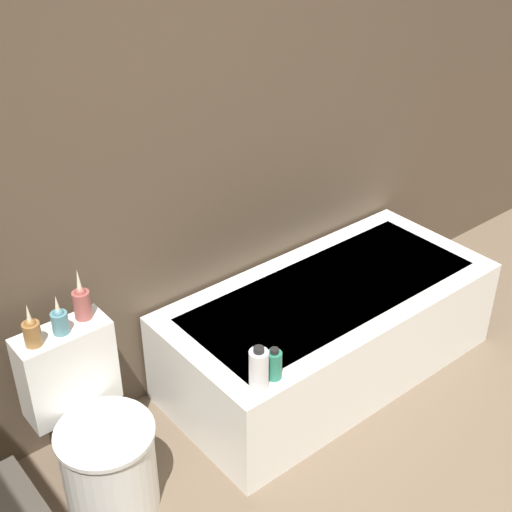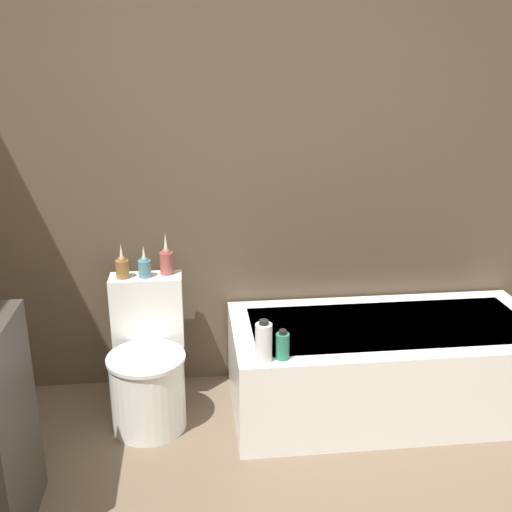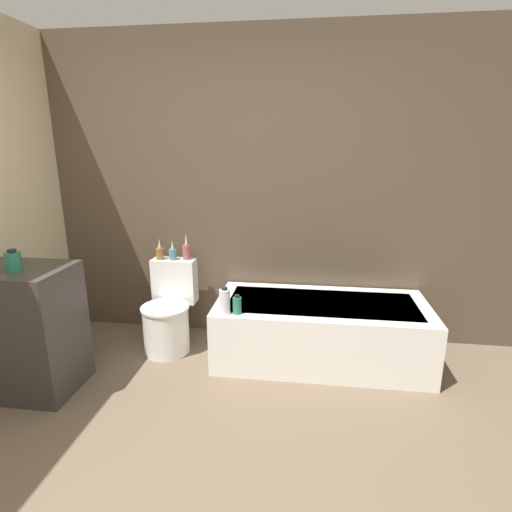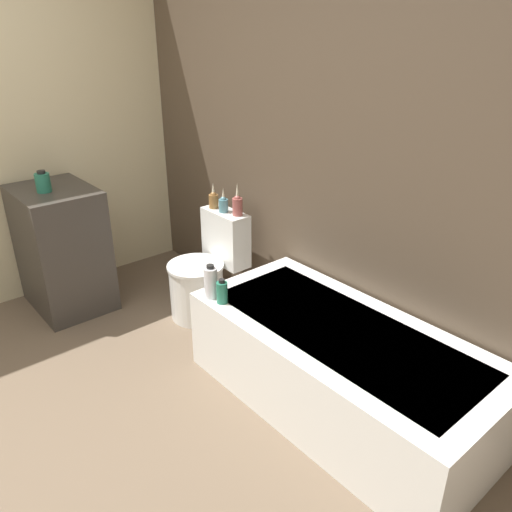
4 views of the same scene
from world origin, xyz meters
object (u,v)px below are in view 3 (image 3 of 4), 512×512
object	(u,v)px
vase_silver	(173,253)
vase_bronze	(187,251)
soap_bottle_glass	(13,261)
vase_gold	(160,252)
shampoo_bottle_tall	(225,301)
shampoo_bottle_short	(237,305)
toilet	(169,314)
bathtub	(320,330)

from	to	relation	value
vase_silver	vase_bronze	distance (m)	0.12
soap_bottle_glass	vase_silver	size ratio (longest dim) A/B	0.84
vase_gold	vase_silver	size ratio (longest dim) A/B	1.07
soap_bottle_glass	shampoo_bottle_tall	xyz separation A→B (m)	(1.28, 0.43, -0.38)
shampoo_bottle_short	toilet	bearing A→B (deg)	153.31
bathtub	shampoo_bottle_short	world-z (taller)	shampoo_bottle_short
soap_bottle_glass	shampoo_bottle_short	distance (m)	1.50
vase_silver	vase_bronze	world-z (taller)	vase_bronze
vase_silver	shampoo_bottle_tall	world-z (taller)	vase_silver
vase_gold	shampoo_bottle_short	bearing A→B (deg)	-33.40
toilet	shampoo_bottle_tall	distance (m)	0.71
shampoo_bottle_tall	shampoo_bottle_short	bearing A→B (deg)	7.05
vase_gold	shampoo_bottle_tall	world-z (taller)	vase_gold
vase_gold	shampoo_bottle_short	world-z (taller)	vase_gold
shampoo_bottle_short	vase_bronze	bearing A→B (deg)	134.88
soap_bottle_glass	vase_bronze	world-z (taller)	soap_bottle_glass
shampoo_bottle_tall	shampoo_bottle_short	xyz separation A→B (m)	(0.09, 0.01, -0.03)
vase_bronze	shampoo_bottle_tall	bearing A→B (deg)	-50.90
vase_silver	toilet	bearing A→B (deg)	-90.00
toilet	vase_silver	distance (m)	0.52
vase_gold	shampoo_bottle_tall	size ratio (longest dim) A/B	0.90
toilet	shampoo_bottle_short	bearing A→B (deg)	-26.69
vase_bronze	toilet	bearing A→B (deg)	-118.01
bathtub	vase_gold	xyz separation A→B (m)	(-1.38, 0.20, 0.55)
vase_bronze	shampoo_bottle_tall	distance (m)	0.74
soap_bottle_glass	vase_bronze	bearing A→B (deg)	49.49
toilet	vase_silver	size ratio (longest dim) A/B	4.24
vase_bronze	shampoo_bottle_short	size ratio (longest dim) A/B	1.55
vase_gold	toilet	bearing A→B (deg)	-57.33
soap_bottle_glass	vase_bronze	xyz separation A→B (m)	(0.84, 0.98, -0.15)
bathtub	vase_bronze	world-z (taller)	vase_bronze
vase_bronze	shampoo_bottle_short	bearing A→B (deg)	-45.12
vase_silver	vase_gold	bearing A→B (deg)	-178.71
soap_bottle_glass	vase_silver	world-z (taller)	soap_bottle_glass
soap_bottle_glass	shampoo_bottle_tall	world-z (taller)	soap_bottle_glass
vase_silver	vase_bronze	xyz separation A→B (m)	(0.11, 0.03, 0.02)
toilet	vase_bronze	bearing A→B (deg)	61.99
toilet	vase_bronze	distance (m)	0.56
soap_bottle_glass	vase_gold	world-z (taller)	soap_bottle_glass
shampoo_bottle_short	bathtub	bearing A→B (deg)	26.20
vase_bronze	soap_bottle_glass	bearing A→B (deg)	-130.51
bathtub	toilet	distance (m)	1.27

